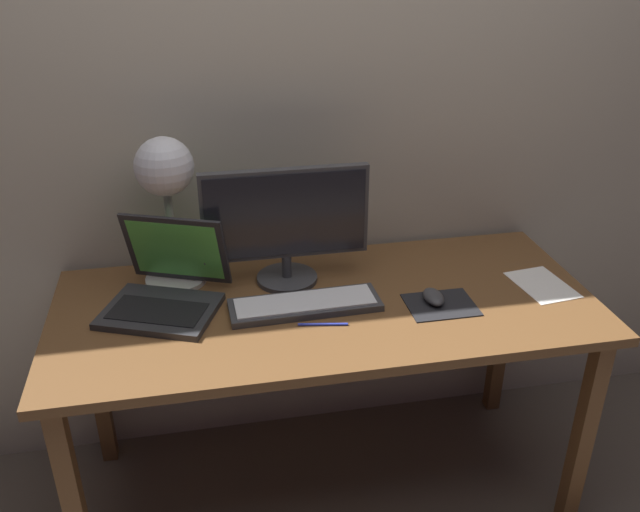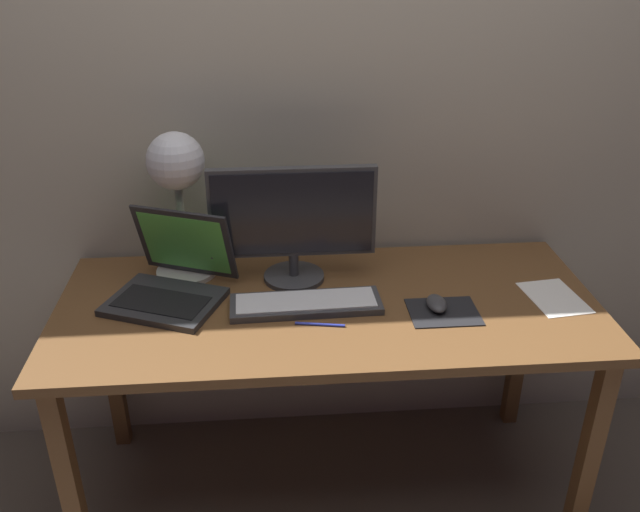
{
  "view_description": "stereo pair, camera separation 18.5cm",
  "coord_description": "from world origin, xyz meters",
  "px_view_note": "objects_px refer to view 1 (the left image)",
  "views": [
    {
      "loc": [
        -0.34,
        -1.67,
        1.76
      ],
      "look_at": [
        -0.03,
        -0.05,
        0.92
      ],
      "focal_mm": 37.55,
      "sensor_mm": 36.0,
      "label": 1
    },
    {
      "loc": [
        -0.16,
        -1.7,
        1.76
      ],
      "look_at": [
        -0.03,
        -0.05,
        0.92
      ],
      "focal_mm": 37.55,
      "sensor_mm": 36.0,
      "label": 2
    }
  ],
  "objects_px": {
    "laptop": "(168,281)",
    "desk_lamp": "(166,180)",
    "keyboard_main": "(305,304)",
    "monitor": "(286,221)",
    "mouse": "(433,297)",
    "pen": "(323,324)"
  },
  "relations": [
    {
      "from": "laptop",
      "to": "desk_lamp",
      "type": "bearing_deg",
      "value": 81.2
    },
    {
      "from": "keyboard_main",
      "to": "desk_lamp",
      "type": "distance_m",
      "value": 0.54
    },
    {
      "from": "monitor",
      "to": "desk_lamp",
      "type": "xyz_separation_m",
      "value": [
        -0.34,
        0.06,
        0.13
      ]
    },
    {
      "from": "keyboard_main",
      "to": "monitor",
      "type": "bearing_deg",
      "value": 98.64
    },
    {
      "from": "mouse",
      "to": "pen",
      "type": "distance_m",
      "value": 0.35
    },
    {
      "from": "keyboard_main",
      "to": "desk_lamp",
      "type": "relative_size",
      "value": 0.96
    },
    {
      "from": "monitor",
      "to": "laptop",
      "type": "distance_m",
      "value": 0.39
    },
    {
      "from": "keyboard_main",
      "to": "mouse",
      "type": "xyz_separation_m",
      "value": [
        0.38,
        -0.04,
        0.01
      ]
    },
    {
      "from": "monitor",
      "to": "pen",
      "type": "relative_size",
      "value": 3.6
    },
    {
      "from": "keyboard_main",
      "to": "mouse",
      "type": "height_order",
      "value": "mouse"
    },
    {
      "from": "keyboard_main",
      "to": "pen",
      "type": "height_order",
      "value": "keyboard_main"
    },
    {
      "from": "monitor",
      "to": "desk_lamp",
      "type": "relative_size",
      "value": 1.09
    },
    {
      "from": "desk_lamp",
      "to": "mouse",
      "type": "bearing_deg",
      "value": -20.72
    },
    {
      "from": "pen",
      "to": "mouse",
      "type": "bearing_deg",
      "value": 9.81
    },
    {
      "from": "monitor",
      "to": "desk_lamp",
      "type": "distance_m",
      "value": 0.37
    },
    {
      "from": "laptop",
      "to": "mouse",
      "type": "bearing_deg",
      "value": -11.51
    },
    {
      "from": "monitor",
      "to": "pen",
      "type": "xyz_separation_m",
      "value": [
        0.06,
        -0.28,
        -0.2
      ]
    },
    {
      "from": "mouse",
      "to": "pen",
      "type": "bearing_deg",
      "value": -170.19
    },
    {
      "from": "pen",
      "to": "keyboard_main",
      "type": "bearing_deg",
      "value": 107.93
    },
    {
      "from": "laptop",
      "to": "pen",
      "type": "height_order",
      "value": "laptop"
    },
    {
      "from": "mouse",
      "to": "laptop",
      "type": "bearing_deg",
      "value": 168.49
    },
    {
      "from": "monitor",
      "to": "mouse",
      "type": "bearing_deg",
      "value": -28.28
    }
  ]
}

